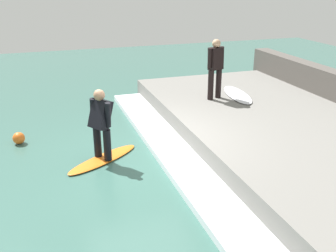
{
  "coord_description": "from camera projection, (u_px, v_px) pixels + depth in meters",
  "views": [
    {
      "loc": [
        -1.9,
        -7.42,
        3.71
      ],
      "look_at": [
        0.59,
        0.0,
        0.7
      ],
      "focal_mm": 42.0,
      "sensor_mm": 36.0,
      "label": 1
    }
  ],
  "objects": [
    {
      "name": "wave_foam_crest",
      "position": [
        172.0,
        152.0,
        8.64
      ],
      "size": [
        0.83,
        8.91,
        0.14
      ],
      "primitive_type": "cube",
      "color": "silver",
      "rests_on": "ground_plane"
    },
    {
      "name": "marker_buoy",
      "position": [
        19.0,
        138.0,
        9.2
      ],
      "size": [
        0.28,
        0.28,
        0.28
      ],
      "primitive_type": "sphere",
      "color": "orange",
      "rests_on": "ground_plane"
    },
    {
      "name": "surfboard_waiting_near",
      "position": [
        237.0,
        95.0,
        11.09
      ],
      "size": [
        0.87,
        1.91,
        0.06
      ],
      "color": "silver",
      "rests_on": "concrete_ledge"
    },
    {
      "name": "surfboard_riding",
      "position": [
        103.0,
        159.0,
        8.42
      ],
      "size": [
        1.81,
        1.39,
        0.06
      ],
      "color": "orange",
      "rests_on": "ground_plane"
    },
    {
      "name": "surfer_waiting_near",
      "position": [
        215.0,
        66.0,
        10.52
      ],
      "size": [
        0.52,
        0.36,
        1.62
      ],
      "color": "black",
      "rests_on": "concrete_ledge"
    },
    {
      "name": "concrete_ledge",
      "position": [
        276.0,
        130.0,
        9.35
      ],
      "size": [
        4.4,
        9.38,
        0.53
      ],
      "primitive_type": "cube",
      "color": "slate",
      "rests_on": "ground_plane"
    },
    {
      "name": "ground_plane",
      "position": [
        142.0,
        159.0,
        8.47
      ],
      "size": [
        28.0,
        28.0,
        0.0
      ],
      "primitive_type": "plane",
      "color": "#386056"
    },
    {
      "name": "surfer_riding",
      "position": [
        101.0,
        121.0,
        8.1
      ],
      "size": [
        0.56,
        0.57,
        1.51
      ],
      "color": "black",
      "rests_on": "surfboard_riding"
    }
  ]
}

